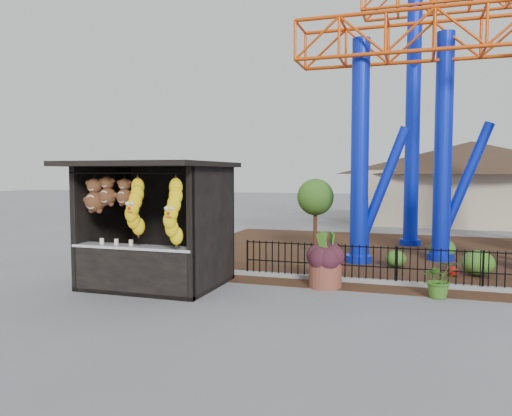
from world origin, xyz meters
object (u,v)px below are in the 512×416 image
(roller_coaster, at_px, (480,64))
(terracotta_planter, at_px, (325,274))
(potted_plant, at_px, (440,279))
(prize_booth, at_px, (152,227))

(roller_coaster, relative_size, terracotta_planter, 13.54)
(roller_coaster, xyz_separation_m, terracotta_planter, (-4.00, -5.99, -6.11))
(roller_coaster, xyz_separation_m, potted_plant, (-1.33, -6.23, -6.01))
(prize_booth, relative_size, potted_plant, 4.03)
(prize_booth, distance_m, terracotta_planter, 4.48)
(prize_booth, relative_size, terracotta_planter, 4.31)
(terracotta_planter, height_order, potted_plant, potted_plant)
(prize_booth, bearing_deg, potted_plant, 9.14)
(terracotta_planter, bearing_deg, potted_plant, -5.24)
(prize_booth, relative_size, roller_coaster, 0.32)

